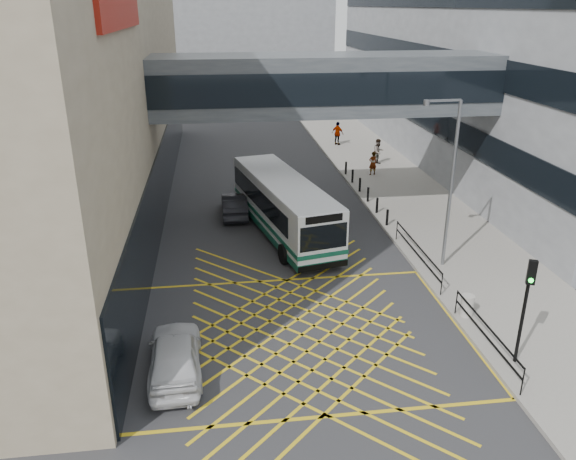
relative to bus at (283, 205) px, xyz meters
name	(u,v)px	position (x,y,z in m)	size (l,w,h in m)	color
ground	(302,335)	(-0.51, -10.00, -1.61)	(120.00, 120.00, 0.00)	#333335
building_right	(570,24)	(23.47, 14.00, 8.39)	(24.09, 44.00, 20.00)	gray
building_far	(216,24)	(-2.51, 50.00, 7.39)	(28.00, 16.00, 18.00)	gray
skybridge	(325,84)	(2.49, 2.00, 5.89)	(20.00, 4.10, 3.00)	#43484D
pavement	(406,196)	(8.49, 5.00, -1.53)	(6.00, 54.00, 0.16)	gray
box_junction	(302,335)	(-0.51, -10.00, -1.61)	(12.00, 9.00, 0.01)	gold
bus	(283,205)	(0.00, 0.00, 0.00)	(4.70, 11.01, 3.01)	white
car_white	(175,355)	(-5.01, -11.77, -0.88)	(1.89, 4.62, 1.47)	silver
car_dark	(234,205)	(-2.46, 3.04, -0.95)	(1.65, 4.22, 1.32)	black
car_silver	(257,188)	(-0.86, 6.09, -0.98)	(1.72, 4.07, 1.27)	gray
traffic_light	(527,297)	(6.32, -12.90, 1.06)	(0.32, 0.46, 3.86)	black
street_lamp	(449,175)	(6.67, -5.19, 2.88)	(1.73, 0.30, 7.60)	slate
litter_bin	(467,305)	(5.99, -9.70, -1.02)	(0.50, 0.50, 0.86)	#ADA89E
kerb_railings	(444,282)	(5.64, -8.22, -0.73)	(0.05, 12.54, 1.00)	black
bollards	(364,189)	(5.74, 5.00, -1.00)	(0.14, 10.14, 0.90)	black
pedestrian_a	(373,163)	(7.57, 9.64, -0.63)	(0.65, 0.47, 1.65)	gray
pedestrian_b	(378,152)	(8.74, 12.33, -0.50)	(0.93, 0.54, 1.90)	gray
pedestrian_c	(338,134)	(7.03, 18.85, -0.47)	(1.16, 0.56, 1.96)	gray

